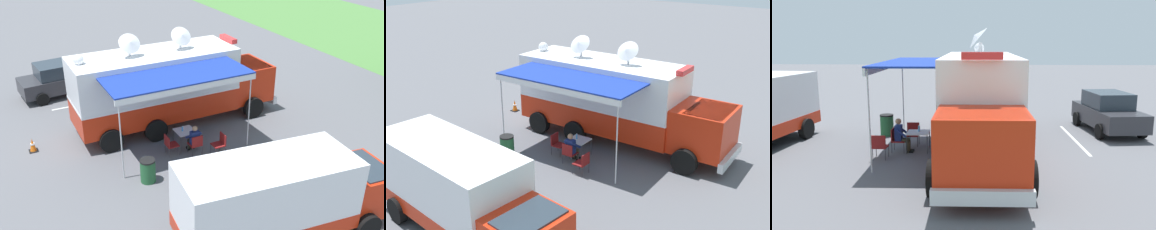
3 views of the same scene
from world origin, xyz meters
The scene contains 13 objects.
ground_plane centered at (0.00, 0.00, 0.00)m, with size 100.00×100.00×0.00m, color #5B5B60.
lot_stripe centered at (-3.91, -1.60, 0.00)m, with size 0.12×4.80×0.01m, color silver.
command_truck centered at (0.03, 0.75, 1.95)m, with size 4.93×9.51×4.53m.
folding_table centered at (2.24, 0.37, 0.67)m, with size 0.81×0.81×0.73m.
water_bottle centered at (2.23, 0.26, 0.83)m, with size 0.07×0.07×0.22m.
folding_chair_at_table centered at (3.04, 0.47, 0.51)m, with size 0.48×0.48×0.87m.
folding_chair_beside_table centered at (2.59, -0.47, 0.51)m, with size 0.48×0.48×0.87m.
folding_chair_spare_by_truck centered at (3.41, 1.40, 0.51)m, with size 0.48×0.48×0.87m.
seated_responder centered at (2.86, 0.47, 0.65)m, with size 0.66×0.55×1.25m.
trash_bin centered at (3.96, -1.96, 0.46)m, with size 0.57×0.57×0.91m.
traffic_cone centered at (-0.17, -5.41, 0.28)m, with size 0.36×0.36×0.58m.
support_truck centered at (8.43, 0.55, 1.39)m, with size 2.92×6.99×2.70m.
car_behind_truck centered at (-5.73, -3.11, 0.88)m, with size 2.37×4.37×1.76m.
Camera 2 is at (15.56, 9.81, 8.03)m, focal length 41.41 mm.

